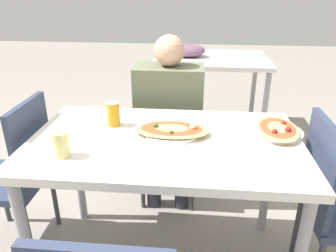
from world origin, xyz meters
name	(u,v)px	position (x,y,z in m)	size (l,w,h in m)	color
dining_table	(165,154)	(0.00, 0.00, 0.70)	(1.29, 0.78, 0.78)	silver
chair_far_seated	(171,129)	(-0.04, 0.72, 0.50)	(0.40, 0.40, 0.91)	#2D3851
chair_side_left	(18,171)	(-0.83, 0.08, 0.50)	(0.40, 0.40, 0.91)	#2D3851
person_seated	(169,110)	(-0.04, 0.61, 0.69)	(0.44, 0.28, 1.17)	#2D2D38
pizza_main	(172,130)	(0.03, 0.06, 0.80)	(0.37, 0.26, 0.06)	white
soda_can	(113,114)	(-0.28, 0.14, 0.84)	(0.07, 0.07, 0.12)	orange
drink_glass	(61,144)	(-0.42, -0.21, 0.84)	(0.07, 0.07, 0.11)	#E0DB7F
pizza_second	(277,130)	(0.54, 0.11, 0.80)	(0.25, 0.32, 0.05)	white
background_table	(207,63)	(0.23, 1.84, 0.72)	(1.10, 0.80, 0.90)	silver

